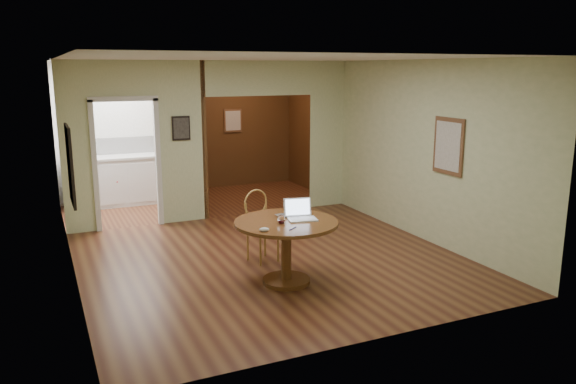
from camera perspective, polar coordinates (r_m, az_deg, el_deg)
name	(u,v)px	position (r m, az deg, el deg)	size (l,w,h in m)	color
floor	(273,261)	(7.72, -1.54, -7.00)	(5.00, 5.00, 0.00)	#472014
room_shell	(181,142)	(10.17, -10.85, 5.00)	(5.20, 7.50, 5.00)	white
dining_table	(286,237)	(6.78, -0.18, -4.62)	(1.25, 1.25, 0.78)	brown
chair	(260,222)	(7.61, -2.87, -3.01)	(0.50, 0.50, 0.98)	#AE873E
open_laptop	(300,213)	(6.82, 1.23, -2.19)	(0.38, 0.36, 0.24)	white
closed_laptop	(292,216)	(6.91, 0.40, -2.42)	(0.36, 0.23, 0.03)	#A6A6AA
mouse	(264,229)	(6.30, -2.44, -3.82)	(0.11, 0.06, 0.05)	white
wine_glass	(281,219)	(6.61, -0.68, -2.78)	(0.09, 0.09, 0.10)	white
pen	(293,229)	(6.40, 0.49, -3.73)	(0.01, 0.01, 0.15)	#0C1356
kitchen_cabinet	(123,180)	(11.21, -16.39, 1.17)	(2.06, 0.60, 0.94)	silver
grocery_bag	(163,147)	(11.25, -12.54, 4.53)	(0.27, 0.23, 0.27)	#C9B793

